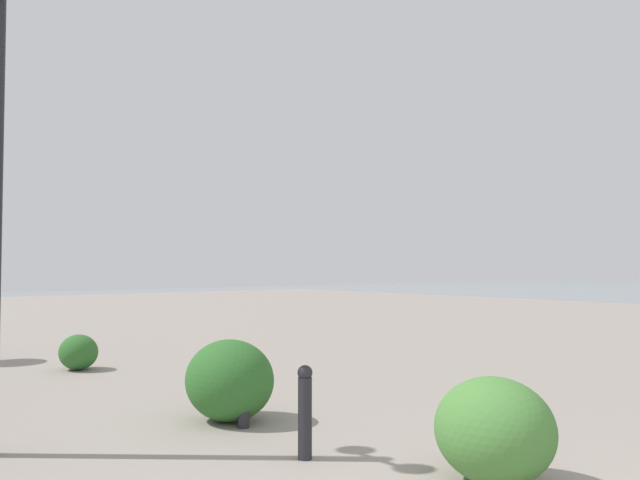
# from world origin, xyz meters

# --- Properties ---
(bollard_near) EXTENTS (0.13, 0.13, 0.80)m
(bollard_near) POSITION_xyz_m (2.85, -0.60, 0.42)
(bollard_near) COLOR #232328
(bollard_near) RESTS_ON ground
(bollard_mid) EXTENTS (0.13, 0.13, 0.70)m
(bollard_mid) POSITION_xyz_m (4.11, -0.78, 0.36)
(bollard_mid) COLOR #232328
(bollard_mid) RESTS_ON ground
(shrub_low) EXTENTS (0.66, 0.59, 0.56)m
(shrub_low) POSITION_xyz_m (8.91, -0.77, 0.28)
(shrub_low) COLOR #2D6628
(shrub_low) RESTS_ON ground
(shrub_round) EXTENTS (1.01, 0.91, 0.86)m
(shrub_round) POSITION_xyz_m (4.45, -0.82, 0.43)
(shrub_round) COLOR #2D6628
(shrub_round) RESTS_ON ground
(shrub_wide) EXTENTS (0.94, 0.85, 0.80)m
(shrub_wide) POSITION_xyz_m (1.45, -1.32, 0.40)
(shrub_wide) COLOR #477F38
(shrub_wide) RESTS_ON ground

